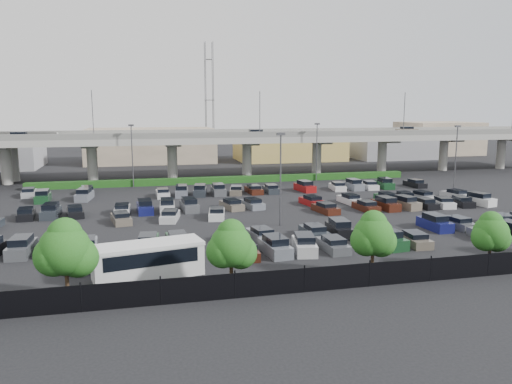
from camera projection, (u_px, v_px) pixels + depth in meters
ground at (263, 211)px, 63.14m from camera, size 280.00×280.00×0.00m
overpass at (220, 140)px, 92.62m from camera, size 150.00×13.00×15.80m
hedge at (228, 180)px, 87.03m from camera, size 66.00×1.60×1.10m
fence at (356, 276)px, 36.12m from camera, size 70.00×0.10×2.00m
tree_row at (358, 235)px, 37.27m from camera, size 65.07×3.66×5.94m
shuttle_bus at (148, 258)px, 38.40m from camera, size 8.77×4.48×2.69m
parked_cars at (275, 211)px, 59.92m from camera, size 63.05×41.64×1.67m
light_poles at (227, 161)px, 63.08m from camera, size 66.90×48.38×10.30m
distant_buildings at (250, 145)px, 124.64m from camera, size 138.00×24.00×9.00m
comm_tower at (209, 98)px, 132.44m from camera, size 2.40×2.40×30.00m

